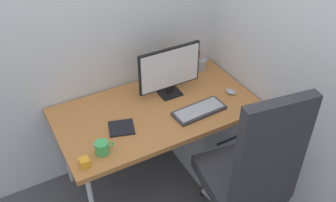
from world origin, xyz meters
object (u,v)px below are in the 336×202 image
object	(u,v)px
keyboard	(199,110)
mouse	(231,92)
office_chair	(251,172)
notebook	(121,128)
filing_cabinet	(210,132)
pen_holder	(201,64)
coffee_mug	(102,148)
desk_clamp_accessory	(85,162)
monitor	(170,70)

from	to	relation	value
keyboard	mouse	size ratio (longest dim) A/B	4.49
office_chair	notebook	xyz separation A→B (m)	(-0.57, 0.69, 0.07)
filing_cabinet	keyboard	size ratio (longest dim) A/B	1.54
office_chair	pen_holder	bearing A→B (deg)	73.56
office_chair	keyboard	bearing A→B (deg)	90.73
coffee_mug	notebook	bearing A→B (deg)	38.59
desk_clamp_accessory	coffee_mug	bearing A→B (deg)	21.46
office_chair	desk_clamp_accessory	xyz separation A→B (m)	(-0.89, 0.48, 0.09)
keyboard	desk_clamp_accessory	bearing A→B (deg)	-173.08
pen_holder	coffee_mug	bearing A→B (deg)	-153.74
monitor	pen_holder	world-z (taller)	monitor
filing_cabinet	desk_clamp_accessory	bearing A→B (deg)	-166.66
filing_cabinet	office_chair	bearing A→B (deg)	-107.14
filing_cabinet	monitor	size ratio (longest dim) A/B	1.23
keyboard	desk_clamp_accessory	distance (m)	0.89
office_chair	coffee_mug	world-z (taller)	office_chair
monitor	notebook	size ratio (longest dim) A/B	2.90
desk_clamp_accessory	office_chair	bearing A→B (deg)	-28.46
office_chair	filing_cabinet	size ratio (longest dim) A/B	2.17
monitor	mouse	distance (m)	0.50
filing_cabinet	notebook	bearing A→B (deg)	-175.73
pen_holder	coffee_mug	world-z (taller)	pen_holder
office_chair	mouse	distance (m)	0.75
notebook	monitor	bearing A→B (deg)	39.44
filing_cabinet	pen_holder	size ratio (longest dim) A/B	3.41
filing_cabinet	monitor	xyz separation A→B (m)	(-0.32, 0.14, 0.64)
mouse	pen_holder	distance (m)	0.40
filing_cabinet	keyboard	bearing A→B (deg)	-146.33
coffee_mug	keyboard	bearing A→B (deg)	4.17
notebook	keyboard	bearing A→B (deg)	6.94
keyboard	notebook	size ratio (longest dim) A/B	2.33
desk_clamp_accessory	notebook	bearing A→B (deg)	32.31
filing_cabinet	coffee_mug	world-z (taller)	coffee_mug
pen_holder	notebook	xyz separation A→B (m)	(-0.88, -0.38, -0.04)
filing_cabinet	keyboard	world-z (taller)	keyboard
notebook	coffee_mug	size ratio (longest dim) A/B	1.39
monitor	coffee_mug	xyz separation A→B (m)	(-0.68, -0.35, -0.17)
coffee_mug	desk_clamp_accessory	xyz separation A→B (m)	(-0.13, -0.05, -0.02)
notebook	coffee_mug	distance (m)	0.25
pen_holder	keyboard	bearing A→B (deg)	-124.16
mouse	office_chair	bearing A→B (deg)	-132.12
filing_cabinet	desk_clamp_accessory	xyz separation A→B (m)	(-1.12, -0.27, 0.45)
office_chair	monitor	xyz separation A→B (m)	(-0.08, 0.89, 0.27)
filing_cabinet	mouse	distance (m)	0.46
notebook	coffee_mug	world-z (taller)	coffee_mug
monitor	keyboard	world-z (taller)	monitor
keyboard	pen_holder	distance (m)	0.58
office_chair	notebook	distance (m)	0.90
pen_holder	desk_clamp_accessory	world-z (taller)	pen_holder
desk_clamp_accessory	keyboard	bearing A→B (deg)	6.92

